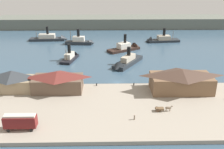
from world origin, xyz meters
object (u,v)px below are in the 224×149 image
Objects in this scene: mooring_post_west at (97,85)px; mooring_post_center_east at (210,84)px; street_tram at (20,121)px; ferry_departing_north at (52,38)px; mooring_post_center_west at (134,84)px; ferry_approaching_east at (128,47)px; ferry_shed_west_terminal at (181,80)px; ferry_near_quay at (159,40)px; horse_cart at (163,108)px; ferry_mid_harbor at (126,63)px; pedestrian_by_tram at (134,117)px; ferry_shed_central_terminal at (13,80)px; ferry_shed_customs_shed at (58,81)px; ferry_outer_harbor at (81,41)px; ferry_moored_east at (71,56)px.

mooring_post_west and mooring_post_center_east have the same top height.
ferry_departing_north reaches higher than street_tram.
ferry_approaching_east is at bearing 88.36° from mooring_post_center_west.
ferry_shed_west_terminal is 24.54× the size of mooring_post_west.
ferry_near_quay is (-6.25, 68.51, -0.26)m from mooring_post_center_east.
horse_cart is at bearing 12.32° from street_tram.
ferry_mid_harbor is (12.85, 25.17, -0.15)m from mooring_post_west.
pedestrian_by_tram is at bearing -134.32° from ferry_shed_west_terminal.
ferry_shed_customs_shed is at bearing -1.91° from ferry_shed_central_terminal.
ferry_shed_west_terminal is 14.07m from mooring_post_center_east.
ferry_approaching_east is (-5.71, 70.70, -0.68)m from horse_cart.
street_tram is 9.82× the size of mooring_post_center_west.
ferry_shed_central_terminal is 0.84× the size of ferry_shed_customs_shed.
mooring_post_center_west is (2.22, 24.20, -0.28)m from pedestrian_by_tram.
street_tram is 92.41m from ferry_outer_harbor.
mooring_post_center_east is at bearing -0.17° from mooring_post_west.
mooring_post_west is at bearing -107.06° from ferry_approaching_east.
pedestrian_by_tram is 75.52m from ferry_approaching_east.
pedestrian_by_tram is at bearing -74.82° from ferry_outer_harbor.
pedestrian_by_tram is 49.33m from ferry_mid_harbor.
ferry_shed_central_terminal is at bearing -175.61° from mooring_post_center_west.
ferry_moored_east is (-14.43, 35.32, -0.21)m from mooring_post_west.
ferry_shed_customs_shed is 38.64m from horse_cart.
ferry_shed_west_terminal is at bearing -41.67° from ferry_moored_east.
mooring_post_center_east is 58.42m from ferry_approaching_east.
ferry_shed_central_terminal is at bearing -130.03° from ferry_approaching_east.
ferry_shed_customs_shed is at bearing -118.17° from ferry_approaching_east.
ferry_outer_harbor is (-23.82, 87.77, -0.09)m from pedestrian_by_tram.
ferry_outer_harbor reaches higher than ferry_departing_north.
ferry_approaching_east reaches higher than street_tram.
pedestrian_by_tram is at bearing -65.82° from ferry_departing_north.
ferry_near_quay is 1.23× the size of ferry_outer_harbor.
ferry_shed_customs_shed reaches higher than ferry_moored_east.
ferry_shed_west_terminal is 60.68m from ferry_moored_east.
ferry_mid_harbor reaches higher than mooring_post_center_east.
ferry_shed_customs_shed is 88.58m from ferry_near_quay.
ferry_shed_west_terminal is 13.83× the size of pedestrian_by_tram.
ferry_moored_east reaches higher than mooring_post_center_east.
mooring_post_center_east is (31.44, 24.02, -0.28)m from pedestrian_by_tram.
horse_cart is 6.05× the size of mooring_post_west.
ferry_departing_north is 1.36× the size of ferry_outer_harbor.
ferry_mid_harbor is at bearing 33.57° from ferry_shed_central_terminal.
ferry_approaching_east is 0.93× the size of ferry_near_quay.
street_tram reaches higher than horse_cart.
ferry_near_quay is at bearing 61.43° from mooring_post_west.
ferry_departing_north reaches higher than ferry_shed_central_terminal.
street_tram is 32.18m from pedestrian_by_tram.
mooring_post_center_west is at bearing -50.87° from ferry_moored_east.
ferry_shed_customs_shed is at bearing -171.98° from mooring_post_center_west.
ferry_departing_north reaches higher than ferry_shed_customs_shed.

